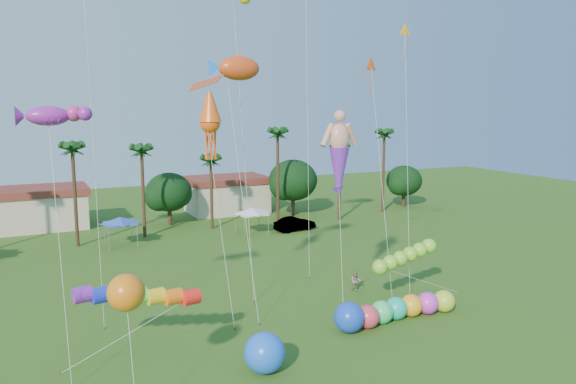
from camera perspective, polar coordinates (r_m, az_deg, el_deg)
name	(u,v)px	position (r m, az deg, el deg)	size (l,w,h in m)	color
tree_line	(192,190)	(67.98, -9.71, 0.23)	(69.46, 8.91, 11.00)	#3A2819
buildings_row	(127,205)	(72.71, -16.02, -1.25)	(35.00, 7.00, 4.00)	beige
tent_row	(121,221)	(58.85, -16.59, -2.85)	(31.00, 4.00, 0.60)	white
car_b	(295,224)	(64.44, 0.70, -3.25)	(1.69, 4.85, 1.60)	#4C4C54
spectator_b	(356,281)	(44.14, 6.89, -8.98)	(0.81, 0.63, 1.67)	gray
caterpillar_inflatable	(391,310)	(38.65, 10.47, -11.71)	(9.65, 2.30, 1.97)	#DF3A52
blue_ball	(265,353)	(31.37, -2.39, -16.01)	(2.23, 2.23, 2.23)	#1C60FF
rainbow_tube	(161,301)	(33.06, -12.75, -10.78)	(8.95, 0.93, 3.79)	red
green_worm	(380,267)	(40.90, 9.33, -7.55)	(10.27, 1.86, 3.51)	#80D830
orange_ball_kite	(126,293)	(26.89, -16.12, -9.80)	(2.21, 2.93, 6.73)	orange
merman_kite	(339,158)	(38.63, 5.22, 3.44)	(3.29, 5.29, 13.45)	#E89984
fish_kite	(239,68)	(39.22, -5.00, 12.40)	(4.62, 5.61, 17.68)	#D64417
squid_kite	(210,123)	(38.11, -7.92, 6.94)	(1.68, 4.81, 15.26)	#F35A13
lobster_kite	(48,116)	(33.10, -23.19, 7.11)	(3.91, 5.63, 14.47)	purple
delta_kite_red	(372,68)	(43.77, 8.49, 12.31)	(1.43, 4.85, 17.90)	#D14B17
delta_kite_yellow	(405,35)	(45.86, 11.81, 15.32)	(2.43, 4.13, 20.58)	orange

